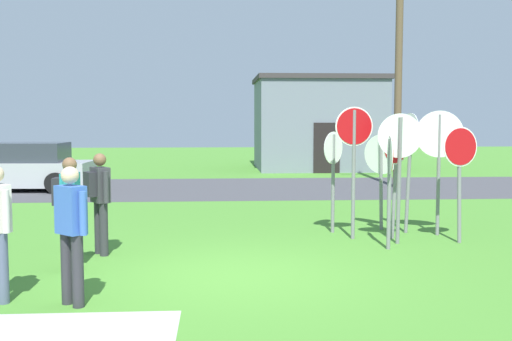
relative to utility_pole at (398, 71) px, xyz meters
The scene contains 17 objects.
ground_plane 13.08m from the utility_pole, 117.29° to the right, with size 80.00×80.00×0.00m, color #47842D.
street_asphalt 6.88m from the utility_pole, behind, with size 60.00×6.40×0.01m, color #424247.
building_background 8.06m from the utility_pole, 100.07° to the left, with size 5.64×4.99×4.13m.
utility_pole is the anchor object (origin of this frame).
parked_car_on_street 12.43m from the utility_pole, behind, with size 4.38×2.17×1.51m.
stop_sign_tallest 8.45m from the utility_pole, 108.82° to the right, with size 0.58×0.62×1.94m.
stop_sign_nearest 9.23m from the utility_pole, 106.88° to the right, with size 0.31×0.60×2.04m.
stop_sign_rear_right 9.42m from the utility_pole, 111.58° to the right, with size 0.72×0.10×2.48m.
stop_sign_far_back 8.55m from the utility_pole, 105.04° to the right, with size 0.19×0.69×2.37m.
stop_sign_low_front 8.66m from the utility_pole, 101.27° to the right, with size 0.88×0.28×2.41m.
stop_sign_rear_left 10.24m from the utility_pole, 107.34° to the right, with size 0.12×0.66×1.97m.
stop_sign_center_cluster 9.01m from the utility_pole, 114.80° to the right, with size 0.46×0.47×2.00m.
stop_sign_leaning_left 9.42m from the utility_pole, 99.65° to the right, with size 0.71×0.24×2.12m.
stop_sign_leaning_right 9.69m from the utility_pole, 106.41° to the right, with size 0.79×0.16×2.35m.
person_holding_notes 13.67m from the utility_pole, 127.32° to the right, with size 0.35×0.57×1.69m.
person_in_blue 12.73m from the utility_pole, 129.32° to the right, with size 0.46×0.49×1.69m.
person_in_teal 14.85m from the utility_pole, 121.76° to the right, with size 0.45×0.41×1.69m.
Camera 1 is at (-0.18, -8.61, 2.25)m, focal length 42.82 mm.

